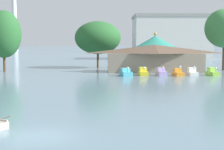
{
  "coord_description": "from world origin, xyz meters",
  "views": [
    {
      "loc": [
        3.69,
        -19.59,
        5.22
      ],
      "look_at": [
        4.42,
        19.72,
        1.73
      ],
      "focal_mm": 56.2,
      "sensor_mm": 36.0,
      "label": 1
    }
  ],
  "objects_px": {
    "shoreline_tree_mid": "(98,38)",
    "boathouse": "(154,58)",
    "pedal_boat_yellow": "(143,72)",
    "pedal_boat_lime": "(212,72)",
    "background_building_block": "(170,37)",
    "shoreline_tree_tall_left": "(4,34)",
    "shoreline_tree_right": "(224,28)",
    "pedal_boat_cyan": "(126,73)",
    "pedal_boat_lavender": "(161,72)",
    "green_roof_pavilion": "(155,49)",
    "pedal_boat_orange": "(178,73)",
    "pedal_boat_white": "(192,72)"
  },
  "relations": [
    {
      "from": "green_roof_pavilion",
      "to": "shoreline_tree_tall_left",
      "type": "xyz_separation_m",
      "value": [
        -30.52,
        -13.59,
        2.96
      ]
    },
    {
      "from": "pedal_boat_lavender",
      "to": "pedal_boat_orange",
      "type": "bearing_deg",
      "value": 79.32
    },
    {
      "from": "shoreline_tree_tall_left",
      "to": "shoreline_tree_mid",
      "type": "height_order",
      "value": "shoreline_tree_tall_left"
    },
    {
      "from": "shoreline_tree_right",
      "to": "background_building_block",
      "type": "distance_m",
      "value": 52.47
    },
    {
      "from": "pedal_boat_lime",
      "to": "shoreline_tree_mid",
      "type": "xyz_separation_m",
      "value": [
        -19.36,
        19.05,
        6.04
      ]
    },
    {
      "from": "shoreline_tree_mid",
      "to": "green_roof_pavilion",
      "type": "bearing_deg",
      "value": 15.26
    },
    {
      "from": "pedal_boat_cyan",
      "to": "shoreline_tree_mid",
      "type": "bearing_deg",
      "value": -179.94
    },
    {
      "from": "shoreline_tree_tall_left",
      "to": "shoreline_tree_mid",
      "type": "distance_m",
      "value": 20.14
    },
    {
      "from": "shoreline_tree_tall_left",
      "to": "shoreline_tree_mid",
      "type": "xyz_separation_m",
      "value": [
        17.46,
        10.03,
        -0.47
      ]
    },
    {
      "from": "shoreline_tree_mid",
      "to": "shoreline_tree_right",
      "type": "distance_m",
      "value": 26.33
    },
    {
      "from": "pedal_boat_orange",
      "to": "shoreline_tree_mid",
      "type": "bearing_deg",
      "value": -153.43
    },
    {
      "from": "boathouse",
      "to": "green_roof_pavilion",
      "type": "relative_size",
      "value": 2.0
    },
    {
      "from": "green_roof_pavilion",
      "to": "shoreline_tree_right",
      "type": "relative_size",
      "value": 0.77
    },
    {
      "from": "pedal_boat_yellow",
      "to": "pedal_boat_orange",
      "type": "bearing_deg",
      "value": 75.95
    },
    {
      "from": "shoreline_tree_tall_left",
      "to": "shoreline_tree_right",
      "type": "distance_m",
      "value": 43.01
    },
    {
      "from": "green_roof_pavilion",
      "to": "shoreline_tree_right",
      "type": "xyz_separation_m",
      "value": [
        12.34,
        -10.28,
        4.23
      ]
    },
    {
      "from": "pedal_boat_orange",
      "to": "shoreline_tree_tall_left",
      "type": "bearing_deg",
      "value": -115.18
    },
    {
      "from": "boathouse",
      "to": "background_building_block",
      "type": "height_order",
      "value": "background_building_block"
    },
    {
      "from": "green_roof_pavilion",
      "to": "shoreline_tree_mid",
      "type": "distance_m",
      "value": 13.76
    },
    {
      "from": "pedal_boat_lavender",
      "to": "boathouse",
      "type": "relative_size",
      "value": 0.14
    },
    {
      "from": "pedal_boat_yellow",
      "to": "shoreline_tree_tall_left",
      "type": "xyz_separation_m",
      "value": [
        -25.41,
        8.32,
        6.52
      ]
    },
    {
      "from": "pedal_boat_white",
      "to": "boathouse",
      "type": "xyz_separation_m",
      "value": [
        -5.26,
        7.55,
        2.15
      ]
    },
    {
      "from": "pedal_boat_lavender",
      "to": "pedal_boat_lime",
      "type": "distance_m",
      "value": 8.53
    },
    {
      "from": "boathouse",
      "to": "shoreline_tree_tall_left",
      "type": "distance_m",
      "value": 28.7
    },
    {
      "from": "boathouse",
      "to": "pedal_boat_yellow",
      "type": "bearing_deg",
      "value": -111.53
    },
    {
      "from": "pedal_boat_lime",
      "to": "background_building_block",
      "type": "relative_size",
      "value": 0.11
    },
    {
      "from": "shoreline_tree_tall_left",
      "to": "background_building_block",
      "type": "relative_size",
      "value": 0.44
    },
    {
      "from": "pedal_boat_lavender",
      "to": "shoreline_tree_right",
      "type": "height_order",
      "value": "shoreline_tree_right"
    },
    {
      "from": "pedal_boat_white",
      "to": "background_building_block",
      "type": "relative_size",
      "value": 0.09
    },
    {
      "from": "boathouse",
      "to": "shoreline_tree_right",
      "type": "xyz_separation_m",
      "value": [
        14.51,
        4.19,
        5.66
      ]
    },
    {
      "from": "pedal_boat_yellow",
      "to": "pedal_boat_white",
      "type": "height_order",
      "value": "pedal_boat_white"
    },
    {
      "from": "pedal_boat_yellow",
      "to": "shoreline_tree_right",
      "type": "height_order",
      "value": "shoreline_tree_right"
    },
    {
      "from": "green_roof_pavilion",
      "to": "background_building_block",
      "type": "relative_size",
      "value": 0.37
    },
    {
      "from": "pedal_boat_lavender",
      "to": "shoreline_tree_mid",
      "type": "bearing_deg",
      "value": -156.69
    },
    {
      "from": "boathouse",
      "to": "green_roof_pavilion",
      "type": "xyz_separation_m",
      "value": [
        2.17,
        14.47,
        1.42
      ]
    },
    {
      "from": "pedal_boat_cyan",
      "to": "pedal_boat_lavender",
      "type": "xyz_separation_m",
      "value": [
        5.85,
        0.45,
        0.01
      ]
    },
    {
      "from": "pedal_boat_lime",
      "to": "boathouse",
      "type": "height_order",
      "value": "boathouse"
    },
    {
      "from": "pedal_boat_yellow",
      "to": "pedal_boat_white",
      "type": "bearing_deg",
      "value": 86.37
    },
    {
      "from": "pedal_boat_white",
      "to": "pedal_boat_yellow",
      "type": "bearing_deg",
      "value": -96.23
    },
    {
      "from": "shoreline_tree_mid",
      "to": "boathouse",
      "type": "bearing_deg",
      "value": -45.07
    },
    {
      "from": "shoreline_tree_tall_left",
      "to": "shoreline_tree_right",
      "type": "bearing_deg",
      "value": 4.42
    },
    {
      "from": "pedal_boat_lavender",
      "to": "background_building_block",
      "type": "relative_size",
      "value": 0.11
    },
    {
      "from": "pedal_boat_cyan",
      "to": "boathouse",
      "type": "xyz_separation_m",
      "value": [
        5.89,
        8.77,
        2.14
      ]
    },
    {
      "from": "shoreline_tree_tall_left",
      "to": "shoreline_tree_right",
      "type": "height_order",
      "value": "shoreline_tree_right"
    },
    {
      "from": "pedal_boat_cyan",
      "to": "pedal_boat_yellow",
      "type": "distance_m",
      "value": 3.24
    },
    {
      "from": "shoreline_tree_right",
      "to": "boathouse",
      "type": "bearing_deg",
      "value": -163.88
    },
    {
      "from": "pedal_boat_lavender",
      "to": "boathouse",
      "type": "height_order",
      "value": "boathouse"
    },
    {
      "from": "pedal_boat_lavender",
      "to": "shoreline_tree_right",
      "type": "bearing_deg",
      "value": 124.61
    },
    {
      "from": "pedal_boat_yellow",
      "to": "shoreline_tree_right",
      "type": "xyz_separation_m",
      "value": [
        17.45,
        11.63,
        7.79
      ]
    },
    {
      "from": "green_roof_pavilion",
      "to": "shoreline_tree_tall_left",
      "type": "bearing_deg",
      "value": -156.0
    }
  ]
}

